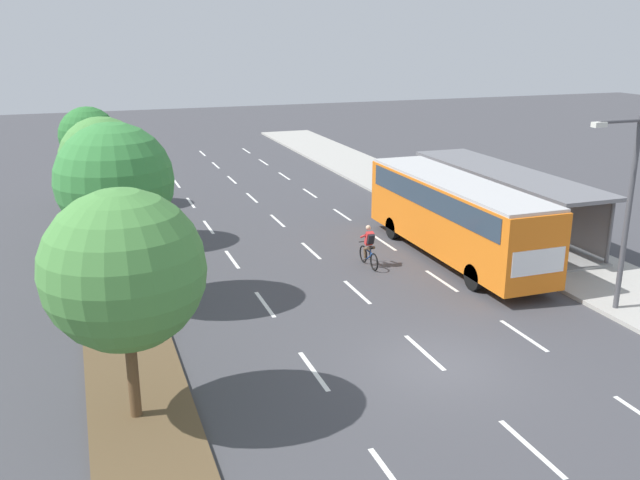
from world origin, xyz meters
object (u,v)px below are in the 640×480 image
cyclist (369,248)px  median_tree_third (103,160)px  bus_shelter (509,195)px  median_tree_second (115,182)px  median_tree_nearest (124,270)px  median_tree_fourth (88,136)px  bus (455,211)px  streetlight (625,201)px

cyclist → median_tree_third: median_tree_third is taller
bus_shelter → median_tree_second: 18.13m
median_tree_second → bus_shelter: bearing=10.5°
median_tree_nearest → median_tree_fourth: median_tree_nearest is taller
bus → streetlight: streetlight is taller
cyclist → median_tree_second: bearing=-173.4°
median_tree_nearest → streetlight: 15.93m
median_tree_nearest → median_tree_fourth: bearing=90.3°
median_tree_second → median_tree_third: median_tree_second is taller
median_tree_nearest → median_tree_second: (0.32, 7.50, 0.54)m
median_tree_fourth → streetlight: size_ratio=0.81×
bus_shelter → cyclist: bus_shelter is taller
bus → streetlight: size_ratio=1.74×
cyclist → median_tree_fourth: bearing=126.0°
cyclist → bus_shelter: bearing=15.2°
cyclist → bus: bearing=-3.7°
median_tree_third → streetlight: (15.58, -13.53, 0.03)m
streetlight → cyclist: bearing=129.5°
cyclist → streetlight: bearing=-50.5°
median_tree_second → median_tree_fourth: bearing=91.6°
median_tree_second → median_tree_third: size_ratio=1.12×
median_tree_second → median_tree_fourth: size_ratio=1.19×
cyclist → median_tree_second: 10.39m
bus → median_tree_second: (-13.37, -0.87, 2.38)m
streetlight → bus_shelter: bearing=77.2°
bus → median_tree_third: median_tree_third is taller
median_tree_second → median_tree_fourth: median_tree_second is taller
median_tree_second → streetlight: 16.67m
median_tree_second → streetlight: size_ratio=0.97×
median_tree_fourth → cyclist: bearing=-54.0°
cyclist → median_tree_third: size_ratio=0.32×
median_tree_nearest → bus_shelter: bearing=31.0°
cyclist → median_tree_fourth: size_ratio=0.34×
bus_shelter → cyclist: (-7.99, -2.17, -1.08)m
median_tree_third → median_tree_nearest: bearing=-91.1°
median_tree_second → median_tree_third: 7.52m
bus → median_tree_nearest: bearing=-148.6°
bus → median_tree_fourth: 19.83m
bus_shelter → cyclist: 8.35m
bus_shelter → median_tree_fourth: bearing=147.0°
bus → cyclist: bearing=176.3°
bus → median_tree_second: 13.61m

